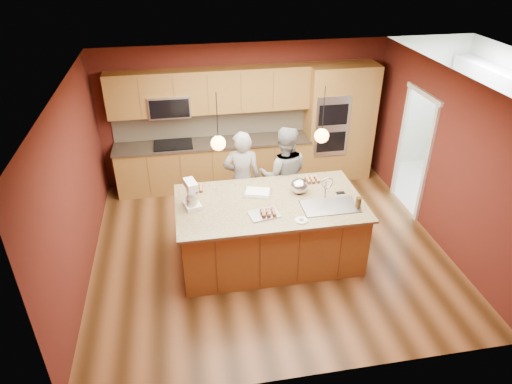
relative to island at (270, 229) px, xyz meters
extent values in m
plane|color=#412711|center=(0.03, 0.26, -0.51)|extent=(5.50, 5.50, 0.00)
plane|color=white|center=(0.03, 0.26, 2.19)|extent=(5.50, 5.50, 0.00)
plane|color=#511B14|center=(0.03, 2.76, 0.84)|extent=(5.50, 0.00, 5.50)
plane|color=#511B14|center=(0.03, -2.24, 0.84)|extent=(5.50, 0.00, 5.50)
plane|color=#511B14|center=(-2.72, 0.26, 0.84)|extent=(0.00, 5.00, 5.00)
plane|color=#511B14|center=(2.78, 0.26, 0.84)|extent=(0.00, 5.00, 5.00)
cube|color=olive|center=(-0.62, 2.46, -0.06)|extent=(3.70, 0.60, 0.90)
cube|color=#2C231C|center=(-0.62, 2.45, 0.40)|extent=(3.74, 0.64, 0.04)
cube|color=#C3B590|center=(-0.62, 2.74, 0.71)|extent=(3.70, 0.03, 0.56)
cube|color=olive|center=(-0.62, 2.58, 1.39)|extent=(3.70, 0.36, 0.80)
cube|color=black|center=(-1.37, 2.44, 0.43)|extent=(0.72, 0.52, 0.03)
cube|color=#B4B7BC|center=(-1.37, 2.56, 1.17)|extent=(0.76, 0.40, 0.40)
cube|color=olive|center=(1.63, 2.46, 0.64)|extent=(0.80, 0.60, 2.30)
cube|color=#B4B7BC|center=(1.63, 2.16, 0.69)|extent=(0.66, 0.04, 1.20)
cube|color=olive|center=(2.28, 2.46, 0.64)|extent=(0.50, 0.60, 2.30)
plane|color=#BBBBB4|center=(3.68, 1.46, -0.51)|extent=(2.60, 2.60, 0.00)
plane|color=beige|center=(4.58, 1.46, 0.84)|extent=(0.00, 2.70, 2.70)
cube|color=silver|center=(4.38, 1.46, 1.44)|extent=(0.35, 2.40, 0.75)
cylinder|color=black|center=(-0.73, 0.00, 1.84)|extent=(0.01, 0.01, 0.70)
sphere|color=#FDA44A|center=(-0.73, 0.00, 1.49)|extent=(0.20, 0.20, 0.20)
cylinder|color=black|center=(0.70, 0.00, 1.84)|extent=(0.01, 0.01, 0.70)
sphere|color=#FDA44A|center=(0.70, 0.00, 1.49)|extent=(0.20, 0.20, 0.20)
cube|color=olive|center=(-0.02, 0.00, -0.03)|extent=(2.64, 1.43, 0.97)
cube|color=tan|center=(-0.02, 0.00, 0.47)|extent=(2.74, 1.53, 0.04)
cube|color=#B4B7BC|center=(0.81, -0.27, 0.41)|extent=(0.79, 0.46, 0.18)
imported|color=black|center=(-0.28, 1.02, 0.34)|extent=(0.67, 0.48, 1.72)
imported|color=gray|center=(0.43, 1.02, 0.35)|extent=(0.93, 0.78, 1.74)
cube|color=white|center=(-1.14, 0.06, 0.53)|extent=(0.28, 0.33, 0.07)
cube|color=white|center=(-1.14, 0.17, 0.70)|extent=(0.13, 0.11, 0.28)
cube|color=white|center=(-1.14, 0.08, 0.85)|extent=(0.21, 0.31, 0.11)
cylinder|color=silver|center=(-1.14, 0.01, 0.60)|extent=(0.16, 0.16, 0.15)
cube|color=white|center=(-0.15, 0.26, 0.51)|extent=(0.48, 0.41, 0.03)
cube|color=white|center=(-0.15, 0.26, 0.53)|extent=(0.41, 0.34, 0.02)
cube|color=#B4B7BC|center=(-0.16, -0.33, 0.50)|extent=(0.46, 0.37, 0.02)
ellipsoid|color=silver|center=(0.48, 0.20, 0.60)|extent=(0.27, 0.27, 0.23)
cylinder|color=silver|center=(0.31, -0.56, 0.50)|extent=(0.18, 0.18, 0.01)
cylinder|color=#36250F|center=(1.19, -0.38, 0.58)|extent=(0.08, 0.08, 0.17)
cube|color=black|center=(1.09, 0.06, 0.50)|extent=(0.13, 0.08, 0.01)
cube|color=white|center=(4.25, 1.04, -0.06)|extent=(0.65, 0.66, 0.90)
cube|color=white|center=(4.24, 1.77, 0.03)|extent=(0.86, 0.88, 1.09)
camera|label=1|loc=(-1.21, -5.57, 3.98)|focal=32.00mm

